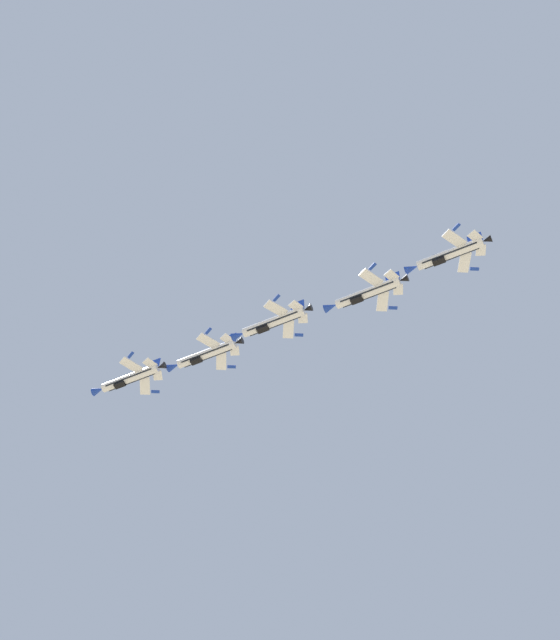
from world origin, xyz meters
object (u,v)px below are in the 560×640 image
at_px(fighter_jet_left_outer, 366,293).
at_px(fighter_jet_right_outer, 449,254).
at_px(fighter_jet_right_wing, 272,322).
at_px(fighter_jet_left_wing, 205,354).
at_px(fighter_jet_lead, 129,379).

distance_m(fighter_jet_left_outer, fighter_jet_right_outer, 15.81).
bearing_deg(fighter_jet_right_wing, fighter_jet_left_wing, 78.52).
xyz_separation_m(fighter_jet_right_wing, fighter_jet_left_outer, (15.85, -8.23, -0.01)).
bearing_deg(fighter_jet_left_outer, fighter_jet_right_outer, -88.28).
xyz_separation_m(fighter_jet_left_outer, fighter_jet_right_outer, (13.45, -7.79, 2.90)).
xyz_separation_m(fighter_jet_left_wing, fighter_jet_right_outer, (40.82, -26.87, 0.46)).
xyz_separation_m(fighter_jet_lead, fighter_jet_left_wing, (14.07, -6.62, 1.11)).
distance_m(fighter_jet_left_wing, fighter_jet_right_wing, 16.01).
distance_m(fighter_jet_right_wing, fighter_jet_left_outer, 17.86).
bearing_deg(fighter_jet_right_wing, fighter_jet_right_outer, -86.88).
bearing_deg(fighter_jet_left_wing, fighter_jet_right_outer, -91.56).
height_order(fighter_jet_left_wing, fighter_jet_right_outer, fighter_jet_right_outer).
xyz_separation_m(fighter_jet_lead, fighter_jet_right_wing, (25.59, -17.47, -1.33)).
xyz_separation_m(fighter_jet_left_wing, fighter_jet_right_wing, (11.52, -10.85, -2.44)).
height_order(fighter_jet_right_wing, fighter_jet_left_outer, fighter_jet_right_wing).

